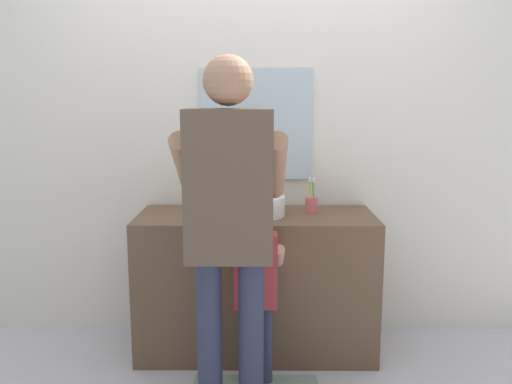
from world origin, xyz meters
TOP-DOWN VIEW (x-y plane):
  - ground_plane at (0.00, 0.00)m, footprint 14.00×14.00m
  - back_wall at (0.00, 0.62)m, footprint 4.40×0.10m
  - vanity_cabinet at (0.00, 0.30)m, footprint 1.34×0.54m
  - sink_basin at (0.00, 0.28)m, footprint 0.32×0.32m
  - faucet at (0.00, 0.48)m, footprint 0.18×0.14m
  - toothbrush_cup at (0.32, 0.34)m, footprint 0.07×0.07m
  - child_toddler at (0.00, -0.10)m, footprint 0.29×0.29m
  - adult_parent at (-0.11, -0.37)m, footprint 0.51×0.54m

SIDE VIEW (x-z plane):
  - ground_plane at x=0.00m, z-range 0.00..0.00m
  - vanity_cabinet at x=0.00m, z-range 0.00..0.81m
  - child_toddler at x=0.00m, z-range 0.09..1.03m
  - toothbrush_cup at x=0.32m, z-range 0.76..0.97m
  - sink_basin at x=0.00m, z-range 0.81..0.92m
  - faucet at x=0.00m, z-range 0.80..0.98m
  - adult_parent at x=-0.11m, z-range 0.16..1.81m
  - back_wall at x=0.00m, z-range 0.00..2.70m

